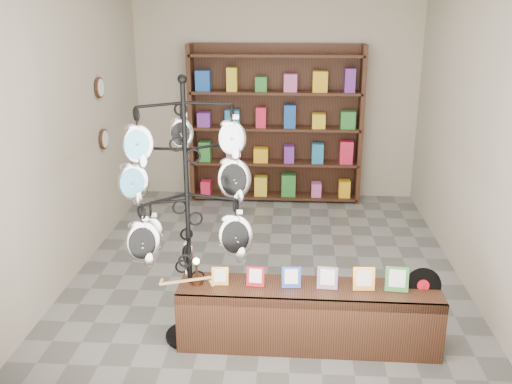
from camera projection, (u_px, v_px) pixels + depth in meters
The scene contains 6 objects.
ground at pixel (268, 266), 6.18m from camera, with size 5.00×5.00×0.00m, color slate.
room_envelope at pixel (269, 95), 5.60m from camera, with size 5.00×5.00×5.00m.
display_tree at pixel (187, 195), 4.47m from camera, with size 1.15×1.14×2.22m.
front_shelf at pixel (308, 316), 4.69m from camera, with size 2.13×0.46×0.75m.
back_shelving at pixel (275, 129), 8.04m from camera, with size 2.42×0.36×2.20m.
wall_clocks at pixel (102, 114), 6.59m from camera, with size 0.03×0.24×0.84m.
Camera 1 is at (0.23, -5.62, 2.70)m, focal length 40.00 mm.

